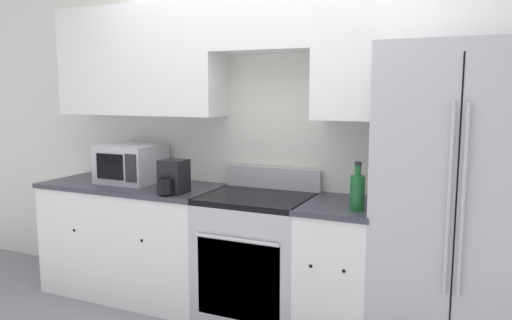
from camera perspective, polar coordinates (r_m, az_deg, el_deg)
wall_back at (r=3.66m, az=1.76°, el=6.64°), size 8.00×0.39×2.60m
lower_cabinets_left at (r=4.15m, az=-13.79°, el=-8.71°), size 1.44×0.64×0.89m
lower_cabinets_right at (r=3.41m, az=9.58°, el=-12.23°), size 0.48×0.64×0.89m
oven_range at (r=3.60m, az=0.11°, el=-10.96°), size 0.75×0.65×1.05m
refrigerator at (r=3.23m, az=22.14°, el=-4.66°), size 0.94×0.76×1.89m
microwave at (r=4.09m, az=-14.07°, el=-0.38°), size 0.45×0.42×0.30m
bottle at (r=3.10m, az=11.52°, el=-3.50°), size 0.09×0.09×0.30m
paper_towel_holder at (r=3.59m, az=-9.51°, el=-2.04°), size 0.18×0.24×0.24m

